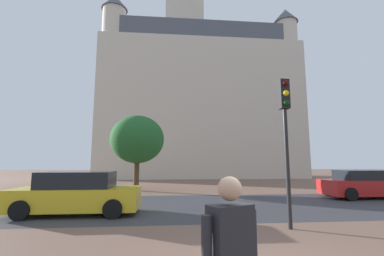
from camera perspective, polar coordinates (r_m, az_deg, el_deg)
ground_plane at (r=13.53m, az=1.76°, el=-15.59°), size 120.00×120.00×0.00m
street_asphalt_strip at (r=11.81m, az=2.87°, el=-16.74°), size 120.00×7.06×0.00m
landmark_building at (r=35.38m, az=1.20°, el=6.91°), size 25.46×10.13×34.93m
car_red at (r=16.72m, az=33.45°, el=-10.41°), size 4.01×2.04×1.47m
car_yellow at (r=10.58m, az=-24.13°, el=-13.18°), size 4.47×1.98×1.53m
traffic_light_pole at (r=8.13m, az=20.01°, el=1.29°), size 0.28×0.34×4.36m
tree_curb_far at (r=18.06m, az=-12.01°, el=-2.50°), size 3.64×3.64×5.10m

